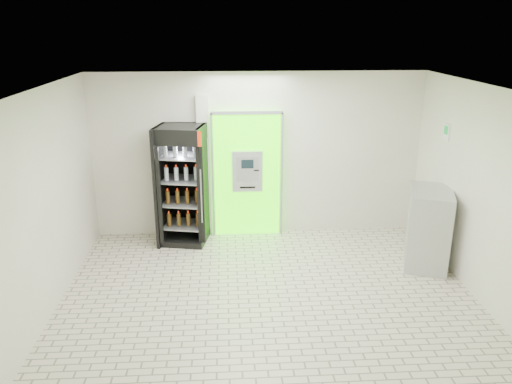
{
  "coord_description": "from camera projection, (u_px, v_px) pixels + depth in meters",
  "views": [
    {
      "loc": [
        -0.57,
        -6.34,
        3.77
      ],
      "look_at": [
        -0.11,
        1.2,
        1.23
      ],
      "focal_mm": 35.0,
      "sensor_mm": 36.0,
      "label": 1
    }
  ],
  "objects": [
    {
      "name": "steel_cabinet",
      "position": [
        428.0,
        228.0,
        8.07
      ],
      "size": [
        0.94,
        1.12,
        1.28
      ],
      "rotation": [
        0.0,
        0.0,
        -0.34
      ],
      "color": "#A8AAAF",
      "rests_on": "ground"
    },
    {
      "name": "beverage_cooler",
      "position": [
        183.0,
        187.0,
        8.86
      ],
      "size": [
        0.92,
        0.88,
        2.13
      ],
      "rotation": [
        0.0,
        0.0,
        -0.2
      ],
      "color": "black",
      "rests_on": "ground"
    },
    {
      "name": "exit_sign",
      "position": [
        446.0,
        132.0,
        8.05
      ],
      "size": [
        0.02,
        0.22,
        0.26
      ],
      "color": "white",
      "rests_on": "room_shell"
    },
    {
      "name": "pillar",
      "position": [
        204.0,
        167.0,
        9.08
      ],
      "size": [
        0.22,
        0.11,
        2.6
      ],
      "color": "silver",
      "rests_on": "ground"
    },
    {
      "name": "atm_assembly",
      "position": [
        247.0,
        174.0,
        9.13
      ],
      "size": [
        1.3,
        0.24,
        2.33
      ],
      "color": "#39FF00",
      "rests_on": "ground"
    },
    {
      "name": "ground",
      "position": [
        269.0,
        298.0,
        7.23
      ],
      "size": [
        6.0,
        6.0,
        0.0
      ],
      "primitive_type": "plane",
      "color": "beige",
      "rests_on": "ground"
    },
    {
      "name": "room_shell",
      "position": [
        270.0,
        177.0,
        6.65
      ],
      "size": [
        6.0,
        6.0,
        6.0
      ],
      "color": "silver",
      "rests_on": "ground"
    }
  ]
}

